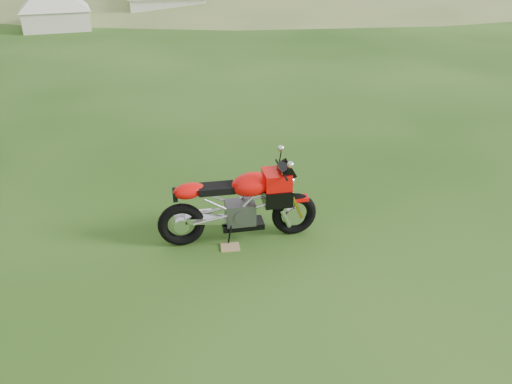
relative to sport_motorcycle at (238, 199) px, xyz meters
name	(u,v)px	position (x,y,z in m)	size (l,w,h in m)	color
ground	(263,239)	(0.29, -0.15, -0.61)	(120.00, 120.00, 0.00)	#1B3E0D
sport_motorcycle	(238,199)	(0.00, 0.00, 0.00)	(2.02, 0.51, 1.21)	red
plywood_board	(230,247)	(-0.20, -0.16, -0.60)	(0.24, 0.20, 0.02)	tan
tent_left	(53,0)	(-0.47, 18.73, 0.54)	(2.65, 2.65, 2.30)	silver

